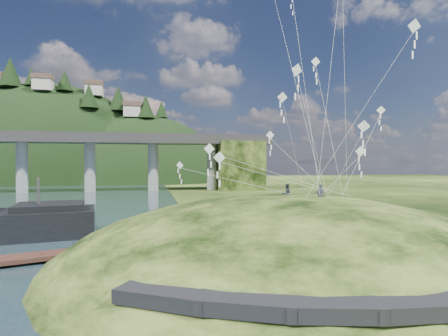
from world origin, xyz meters
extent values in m
plane|color=black|center=(0.00, 0.00, 0.00)|extent=(320.00, 320.00, 0.00)
ellipsoid|color=black|center=(8.00, 2.00, -1.50)|extent=(36.00, 32.00, 13.00)
cube|color=black|center=(-1.50, -8.00, 2.03)|extent=(4.32, 3.62, 0.71)
cube|color=black|center=(1.50, -9.65, 2.09)|extent=(4.10, 2.97, 0.61)
cube|color=black|center=(4.50, -10.65, 2.08)|extent=(3.85, 2.37, 0.62)
cube|color=black|center=(7.50, -11.10, 2.04)|extent=(3.62, 1.83, 0.66)
cylinder|color=gray|center=(-32.00, 70.00, 6.50)|extent=(2.60, 2.60, 13.00)
cylinder|color=gray|center=(-16.50, 70.00, 6.50)|extent=(2.60, 2.60, 13.00)
cylinder|color=gray|center=(-1.00, 70.00, 6.50)|extent=(2.60, 2.60, 13.00)
cylinder|color=gray|center=(14.50, 70.00, 6.50)|extent=(2.60, 2.60, 13.00)
cube|color=black|center=(22.00, 70.00, 6.50)|extent=(12.00, 11.00, 13.00)
ellipsoid|color=black|center=(-40.00, 126.00, -6.00)|extent=(96.00, 68.00, 88.00)
ellipsoid|color=black|center=(-5.00, 118.00, -10.00)|extent=(76.00, 56.00, 72.00)
cone|color=black|center=(-49.87, 114.63, 39.23)|extent=(8.01, 8.01, 10.54)
cone|color=black|center=(-42.87, 114.06, 37.88)|extent=(4.97, 4.97, 6.54)
cone|color=black|center=(-31.40, 112.04, 36.68)|extent=(5.83, 5.83, 7.67)
cone|color=black|center=(-22.45, 107.08, 30.58)|extent=(6.47, 6.47, 8.51)
cone|color=black|center=(-13.22, 113.99, 31.23)|extent=(7.13, 7.13, 9.38)
cone|color=black|center=(-3.12, 109.03, 27.87)|extent=(6.56, 6.56, 8.63)
cone|color=black|center=(2.77, 114.63, 27.68)|extent=(4.88, 4.88, 6.42)
cube|color=beige|center=(-38.00, 110.00, 34.28)|extent=(6.00, 5.00, 4.00)
cube|color=brown|center=(-38.00, 110.00, 36.98)|extent=(6.40, 5.40, 1.60)
cube|color=beige|center=(-22.00, 116.00, 34.18)|extent=(6.00, 5.00, 4.00)
cube|color=brown|center=(-22.00, 116.00, 36.88)|extent=(6.40, 5.40, 1.60)
cube|color=beige|center=(-8.00, 110.00, 25.88)|extent=(6.00, 5.00, 4.00)
cube|color=brown|center=(-8.00, 110.00, 28.58)|extent=(6.40, 5.40, 1.60)
cube|color=black|center=(-11.87, 15.56, 3.03)|extent=(6.93, 6.03, 0.63)
cylinder|color=#2D2B2B|center=(-12.91, 15.42, 4.39)|extent=(0.25, 0.25, 3.14)
cube|color=#321B14|center=(-7.25, 6.79, 0.43)|extent=(13.32, 5.61, 0.33)
cylinder|color=#321B14|center=(-9.99, 6.02, 0.19)|extent=(0.28, 0.28, 0.95)
cylinder|color=#321B14|center=(-7.25, 6.79, 0.19)|extent=(0.28, 0.28, 0.95)
cylinder|color=#321B14|center=(-4.52, 7.57, 0.19)|extent=(0.28, 0.28, 0.95)
cylinder|color=#321B14|center=(-1.79, 8.34, 0.19)|extent=(0.28, 0.28, 0.95)
imported|color=#282D35|center=(10.30, 1.38, 5.89)|extent=(0.82, 0.75, 1.89)
imported|color=#282D35|center=(8.65, 3.79, 5.77)|extent=(0.82, 0.66, 1.63)
cube|color=white|center=(6.18, -1.45, 11.61)|extent=(0.67, 0.20, 0.65)
cube|color=white|center=(6.18, -1.45, 11.14)|extent=(0.09, 0.03, 0.39)
cube|color=white|center=(6.18, -1.45, 10.67)|extent=(0.09, 0.03, 0.39)
cube|color=white|center=(6.18, -1.45, 10.20)|extent=(0.09, 0.03, 0.39)
cube|color=white|center=(13.70, 1.47, 8.31)|extent=(0.84, 0.22, 0.83)
cube|color=white|center=(13.70, 1.47, 7.72)|extent=(0.11, 0.04, 0.49)
cube|color=white|center=(13.70, 1.47, 7.12)|extent=(0.11, 0.04, 0.49)
cube|color=white|center=(13.70, 1.47, 6.52)|extent=(0.11, 0.04, 0.49)
cube|color=white|center=(0.66, 9.70, 7.20)|extent=(0.59, 0.45, 0.69)
cube|color=white|center=(0.66, 9.70, 6.70)|extent=(0.09, 0.05, 0.41)
cube|color=white|center=(0.66, 9.70, 6.19)|extent=(0.09, 0.05, 0.41)
cube|color=white|center=(0.66, 9.70, 5.69)|extent=(0.09, 0.05, 0.41)
cube|color=white|center=(6.86, -2.13, 13.20)|extent=(0.77, 0.26, 0.76)
cube|color=white|center=(6.86, -2.13, 12.64)|extent=(0.10, 0.07, 0.45)
cube|color=white|center=(6.86, -2.13, 12.09)|extent=(0.10, 0.07, 0.45)
cube|color=white|center=(6.86, -2.13, 11.53)|extent=(0.10, 0.07, 0.45)
cube|color=white|center=(12.15, -1.23, 9.93)|extent=(0.80, 0.31, 0.80)
cube|color=white|center=(12.15, -1.23, 9.35)|extent=(0.11, 0.02, 0.48)
cube|color=white|center=(12.15, -1.23, 8.76)|extent=(0.11, 0.02, 0.48)
cube|color=white|center=(12.15, -1.23, 8.17)|extent=(0.11, 0.02, 0.48)
cube|color=white|center=(9.66, 10.52, 10.16)|extent=(0.67, 0.57, 0.82)
cube|color=white|center=(9.66, 10.52, 9.57)|extent=(0.11, 0.07, 0.48)
cube|color=white|center=(9.66, 10.52, 8.98)|extent=(0.11, 0.07, 0.48)
cube|color=white|center=(9.66, 10.52, 8.39)|extent=(0.11, 0.07, 0.48)
cube|color=white|center=(2.82, 2.11, 7.82)|extent=(0.88, 0.20, 0.87)
cube|color=white|center=(2.82, 2.11, 7.20)|extent=(0.11, 0.05, 0.51)
cube|color=white|center=(2.82, 2.11, 6.58)|extent=(0.11, 0.05, 0.51)
cube|color=white|center=(2.82, 2.11, 5.96)|extent=(0.11, 0.05, 0.51)
cube|color=white|center=(10.47, 6.98, 21.88)|extent=(0.09, 0.05, 0.40)
cube|color=white|center=(10.47, 6.98, 21.39)|extent=(0.09, 0.05, 0.40)
cube|color=white|center=(10.47, 6.98, 20.91)|extent=(0.09, 0.05, 0.40)
cube|color=white|center=(14.64, -2.86, 16.26)|extent=(0.87, 0.29, 0.85)
cube|color=white|center=(14.64, -2.86, 15.65)|extent=(0.11, 0.04, 0.51)
cube|color=white|center=(14.64, -2.86, 15.03)|extent=(0.11, 0.04, 0.51)
cube|color=white|center=(14.64, -2.86, 14.41)|extent=(0.11, 0.04, 0.51)
cube|color=white|center=(10.51, 2.59, 15.26)|extent=(0.73, 0.17, 0.72)
cube|color=white|center=(10.51, 2.59, 14.74)|extent=(0.09, 0.03, 0.42)
cube|color=white|center=(10.51, 2.59, 14.23)|extent=(0.09, 0.03, 0.42)
cube|color=white|center=(10.51, 2.59, 13.71)|extent=(0.09, 0.03, 0.42)
cube|color=white|center=(16.16, 2.43, 11.67)|extent=(0.62, 0.35, 0.68)
cube|color=white|center=(16.16, 2.43, 11.19)|extent=(0.09, 0.04, 0.40)
cube|color=white|center=(16.16, 2.43, 10.70)|extent=(0.09, 0.04, 0.40)
cube|color=white|center=(16.16, 2.43, 10.22)|extent=(0.09, 0.04, 0.40)
cube|color=white|center=(2.03, 1.79, 8.43)|extent=(0.77, 0.17, 0.77)
cube|color=white|center=(2.03, 1.79, 7.88)|extent=(0.10, 0.05, 0.45)
cube|color=white|center=(2.03, 1.79, 7.33)|extent=(0.10, 0.05, 0.45)
cube|color=white|center=(2.03, 1.79, 6.78)|extent=(0.10, 0.05, 0.45)
camera|label=1|loc=(-2.14, -22.38, 7.51)|focal=28.00mm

